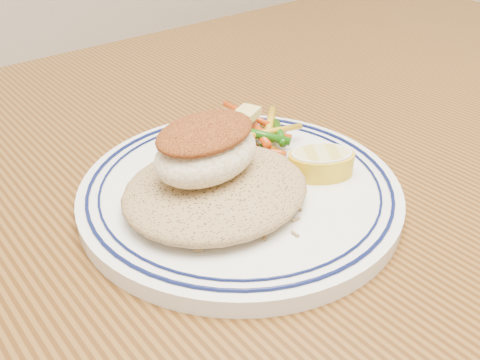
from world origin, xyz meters
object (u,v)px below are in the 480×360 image
(rice_pilaf, at_px, (216,186))
(lemon_wedge, at_px, (321,162))
(fish_fillet, at_px, (206,148))
(dining_table, at_px, (255,271))
(plate, at_px, (240,190))
(vegetable_pile, at_px, (251,134))

(rice_pilaf, distance_m, lemon_wedge, 0.10)
(rice_pilaf, relative_size, fish_fillet, 1.55)
(dining_table, bearing_deg, lemon_wedge, -36.50)
(plate, distance_m, fish_fillet, 0.06)
(rice_pilaf, height_order, lemon_wedge, rice_pilaf)
(plate, bearing_deg, rice_pilaf, -167.68)
(rice_pilaf, xyz_separation_m, lemon_wedge, (0.10, -0.02, -0.00))
(vegetable_pile, height_order, lemon_wedge, vegetable_pile)
(fish_fillet, height_order, vegetable_pile, fish_fillet)
(plate, height_order, lemon_wedge, lemon_wedge)
(fish_fillet, bearing_deg, plate, -3.42)
(plate, height_order, fish_fillet, fish_fillet)
(plate, bearing_deg, lemon_wedge, -25.37)
(rice_pilaf, xyz_separation_m, vegetable_pile, (0.08, 0.05, -0.00))
(rice_pilaf, bearing_deg, vegetable_pile, 33.01)
(rice_pilaf, xyz_separation_m, fish_fillet, (-0.00, 0.01, 0.03))
(dining_table, relative_size, fish_fillet, 14.95)
(plate, xyz_separation_m, vegetable_pile, (0.05, 0.05, 0.02))
(lemon_wedge, bearing_deg, rice_pilaf, 165.69)
(plate, relative_size, vegetable_pile, 2.59)
(dining_table, relative_size, rice_pilaf, 9.65)
(fish_fillet, relative_size, lemon_wedge, 1.36)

